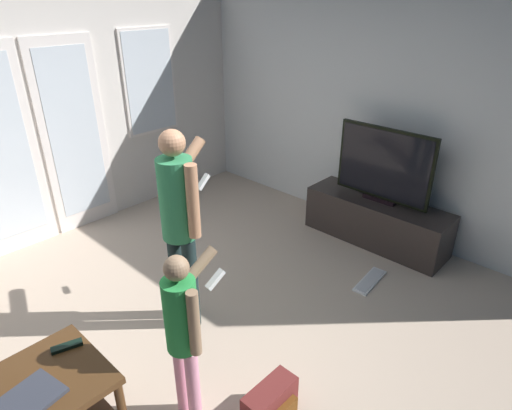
% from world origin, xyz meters
% --- Properties ---
extents(ground_plane, '(5.63, 4.64, 0.02)m').
position_xyz_m(ground_plane, '(0.00, 0.00, -0.01)').
color(ground_plane, '#C6AD97').
extents(wall_back_with_doors, '(5.63, 0.09, 2.63)m').
position_xyz_m(wall_back_with_doors, '(0.06, 2.29, 1.28)').
color(wall_back_with_doors, silver).
rests_on(wall_back_with_doors, ground_plane).
extents(wall_right_plain, '(0.06, 4.64, 2.60)m').
position_xyz_m(wall_right_plain, '(2.79, 0.00, 1.30)').
color(wall_right_plain, silver).
rests_on(wall_right_plain, ground_plane).
extents(tv_stand, '(0.45, 1.45, 0.46)m').
position_xyz_m(tv_stand, '(2.48, -0.29, 0.23)').
color(tv_stand, '#2F2724').
rests_on(tv_stand, ground_plane).
extents(flat_screen_tv, '(0.08, 0.97, 0.75)m').
position_xyz_m(flat_screen_tv, '(2.47, -0.28, 0.84)').
color(flat_screen_tv, black).
rests_on(flat_screen_tv, tv_stand).
extents(person_adult, '(0.58, 0.44, 1.55)m').
position_xyz_m(person_adult, '(0.39, 0.19, 0.93)').
color(person_adult, '#192929').
rests_on(person_adult, ground_plane).
extents(person_child, '(0.50, 0.31, 1.16)m').
position_xyz_m(person_child, '(-0.16, -0.52, 0.70)').
color(person_child, pink).
rests_on(person_child, ground_plane).
extents(backpack, '(0.36, 0.19, 0.25)m').
position_xyz_m(backpack, '(0.15, -0.90, 0.12)').
color(backpack, maroon).
rests_on(backpack, ground_plane).
extents(loose_keyboard, '(0.45, 0.17, 0.02)m').
position_xyz_m(loose_keyboard, '(1.80, -0.62, 0.01)').
color(loose_keyboard, white).
rests_on(loose_keyboard, ground_plane).
extents(laptop_closed, '(0.34, 0.29, 0.02)m').
position_xyz_m(laptop_closed, '(-0.90, -0.21, 0.53)').
color(laptop_closed, '#31343F').
rests_on(laptop_closed, coffee_table).
extents(dvd_remote_slim, '(0.18, 0.10, 0.02)m').
position_xyz_m(dvd_remote_slim, '(-0.61, -0.00, 0.53)').
color(dvd_remote_slim, black).
rests_on(dvd_remote_slim, coffee_table).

